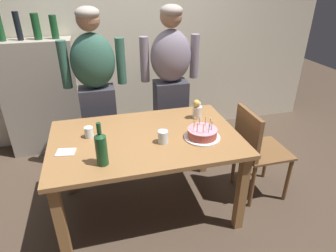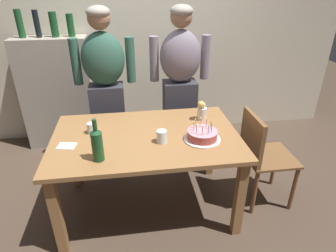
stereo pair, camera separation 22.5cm
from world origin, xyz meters
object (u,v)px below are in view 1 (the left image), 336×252
person_man_bearded (97,92)px  person_woman_cardigan (171,86)px  birthday_cake (202,134)px  dining_chair (255,147)px  water_glass_near (163,137)px  wine_bottle (101,148)px  water_glass_far (89,132)px  flower_vase (197,108)px  napkin_stack (66,152)px

person_man_bearded → person_woman_cardigan: bearing=-180.0°
person_woman_cardigan → birthday_cake: bearing=91.0°
birthday_cake → dining_chair: bearing=9.3°
water_glass_near → person_woman_cardigan: size_ratio=0.06×
wine_bottle → person_woman_cardigan: 1.31m
water_glass_far → person_man_bearded: bearing=81.7°
dining_chair → flower_vase: bearing=61.3°
water_glass_near → flower_vase: 0.53m
birthday_cake → dining_chair: 0.62m
wine_bottle → person_woman_cardigan: (0.77, 1.06, 0.01)m
birthday_cake → wine_bottle: wine_bottle is taller
water_glass_far → person_woman_cardigan: 1.08m
wine_bottle → person_woman_cardigan: bearing=54.3°
person_woman_cardigan → dining_chair: size_ratio=1.90×
birthday_cake → water_glass_far: 0.90m
water_glass_near → water_glass_far: size_ratio=1.14×
birthday_cake → napkin_stack: size_ratio=2.18×
napkin_stack → dining_chair: size_ratio=0.15×
wine_bottle → water_glass_near: bearing=20.7°
water_glass_near → person_man_bearded: size_ratio=0.06×
napkin_stack → water_glass_near: bearing=-3.0°
person_woman_cardigan → dining_chair: (0.58, -0.80, -0.36)m
water_glass_far → wine_bottle: size_ratio=0.28×
person_woman_cardigan → wine_bottle: bearing=54.3°
wine_bottle → person_man_bearded: 1.06m
water_glass_far → dining_chair: (1.42, -0.15, -0.27)m
birthday_cake → flower_vase: (0.08, 0.35, 0.06)m
wine_bottle → water_glass_far: bearing=101.6°
person_woman_cardigan → water_glass_near: bearing=71.3°
napkin_stack → flower_vase: size_ratio=0.72×
water_glass_far → flower_vase: flower_vase is taller
birthday_cake → person_man_bearded: size_ratio=0.17×
birthday_cake → water_glass_near: bearing=178.8°
wine_bottle → person_man_bearded: bearing=89.3°
person_man_bearded → dining_chair: person_man_bearded is taller
flower_vase → dining_chair: bearing=-28.7°
napkin_stack → flower_vase: (1.12, 0.31, 0.09)m
person_man_bearded → dining_chair: 1.59m
person_woman_cardigan → flower_vase: bearing=100.2°
birthday_cake → water_glass_far: (-0.87, 0.24, 0.01)m
napkin_stack → person_woman_cardigan: 1.34m
water_glass_near → dining_chair: bearing=5.5°
wine_bottle → napkin_stack: 0.35m
water_glass_near → napkin_stack: 0.72m
person_woman_cardigan → napkin_stack: bearing=39.8°
birthday_cake → dining_chair: (0.56, 0.09, -0.26)m
water_glass_near → water_glass_far: bearing=157.2°
water_glass_far → napkin_stack: size_ratio=0.67×
dining_chair → person_man_bearded: bearing=58.8°
napkin_stack → person_woman_cardigan: size_ratio=0.08×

